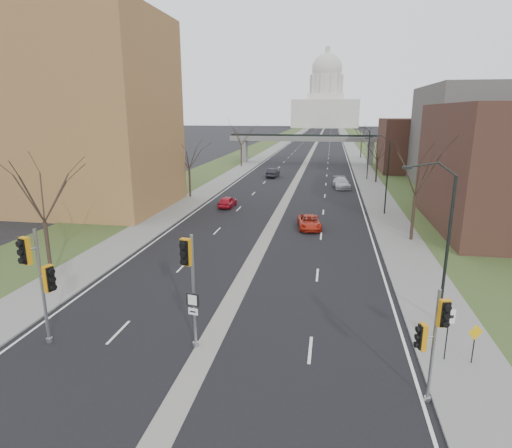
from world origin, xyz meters
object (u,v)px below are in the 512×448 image
(car_right_near, at_px, (309,222))
(signal_pole_right, at_px, (433,332))
(signal_pole_left, at_px, (39,272))
(warning_sign, at_px, (475,338))
(car_left_near, at_px, (227,202))
(car_left_far, at_px, (273,173))
(speed_limit_sign, at_px, (448,325))
(signal_pole_median, at_px, (189,273))
(car_right_mid, at_px, (341,183))

(car_right_near, bearing_deg, signal_pole_right, -85.06)
(signal_pole_left, distance_m, warning_sign, 20.36)
(car_left_near, height_order, car_right_near, car_left_near)
(car_left_far, bearing_deg, speed_limit_sign, 110.40)
(signal_pole_median, distance_m, car_left_far, 57.42)
(signal_pole_median, height_order, car_right_mid, signal_pole_median)
(signal_pole_left, xyz_separation_m, signal_pole_right, (17.50, -1.45, -0.71))
(warning_sign, bearing_deg, car_right_mid, 74.50)
(car_right_mid, bearing_deg, car_left_far, 133.61)
(signal_pole_median, distance_m, speed_limit_sign, 12.04)
(signal_pole_left, xyz_separation_m, warning_sign, (20.13, 1.74, -2.49))
(warning_sign, distance_m, car_left_near, 36.15)
(car_left_far, bearing_deg, warning_sign, 111.46)
(car_left_near, relative_size, car_left_far, 0.87)
(car_right_mid, bearing_deg, warning_sign, -91.38)
(speed_limit_sign, relative_size, car_right_mid, 0.46)
(car_left_near, xyz_separation_m, car_right_near, (10.33, -8.23, -0.04))
(signal_pole_left, xyz_separation_m, speed_limit_sign, (18.98, 1.83, -2.01))
(signal_pole_median, xyz_separation_m, signal_pole_right, (10.33, -2.29, -0.84))
(signal_pole_median, bearing_deg, signal_pole_left, -162.88)
(signal_pole_left, bearing_deg, car_right_near, 82.28)
(car_left_far, relative_size, car_right_mid, 0.85)
(signal_pole_median, bearing_deg, car_left_near, 111.01)
(car_right_mid, bearing_deg, signal_pole_left, -114.79)
(car_right_near, bearing_deg, warning_sign, -77.25)
(signal_pole_median, bearing_deg, car_right_near, 89.81)
(car_left_near, bearing_deg, signal_pole_right, 117.61)
(signal_pole_median, bearing_deg, speed_limit_sign, 15.27)
(warning_sign, bearing_deg, signal_pole_median, 162.40)
(car_right_near, bearing_deg, signal_pole_median, -108.60)
(signal_pole_left, relative_size, car_left_near, 1.47)
(signal_pole_right, xyz_separation_m, warning_sign, (2.64, 3.19, -1.78))
(signal_pole_left, relative_size, car_right_mid, 1.09)
(speed_limit_sign, height_order, warning_sign, speed_limit_sign)
(car_left_near, bearing_deg, warning_sign, 123.57)
(warning_sign, bearing_deg, car_right_near, 89.14)
(signal_pole_right, height_order, car_right_near, signal_pole_right)
(signal_pole_left, distance_m, car_left_far, 58.22)
(car_left_far, bearing_deg, car_right_mid, 145.97)
(speed_limit_sign, distance_m, car_left_far, 58.34)
(signal_pole_right, relative_size, speed_limit_sign, 1.91)
(signal_pole_left, bearing_deg, signal_pole_right, 13.00)
(signal_pole_right, relative_size, car_left_near, 1.20)
(signal_pole_left, relative_size, car_left_far, 1.28)
(signal_pole_right, xyz_separation_m, car_left_near, (-16.23, 34.02, -2.47))
(speed_limit_sign, bearing_deg, car_right_near, 95.33)
(car_left_far, bearing_deg, signal_pole_left, 91.55)
(signal_pole_left, height_order, car_right_mid, signal_pole_left)
(signal_pole_left, bearing_deg, car_left_near, 105.53)
(signal_pole_left, xyz_separation_m, car_left_far, (3.41, 58.04, -3.10))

